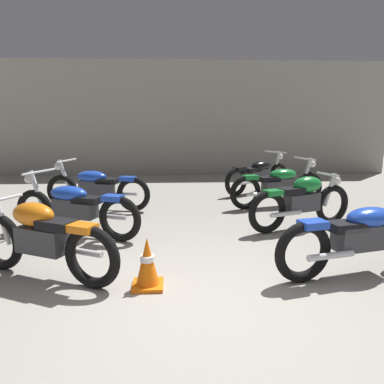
# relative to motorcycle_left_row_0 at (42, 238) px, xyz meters

# --- Properties ---
(ground_plane) EXTENTS (60.00, 60.00, 0.00)m
(ground_plane) POSITION_rel_motorcycle_left_row_0_xyz_m (1.75, -0.78, -0.46)
(ground_plane) COLOR gray
(back_wall) EXTENTS (13.49, 0.24, 3.60)m
(back_wall) POSITION_rel_motorcycle_left_row_0_xyz_m (1.75, 7.97, 1.34)
(back_wall) COLOR #9E998E
(back_wall) RESTS_ON ground
(motorcycle_left_row_0) EXTENTS (1.83, 0.94, 0.88)m
(motorcycle_left_row_0) POSITION_rel_motorcycle_left_row_0_xyz_m (0.00, 0.00, 0.00)
(motorcycle_left_row_0) COLOR black
(motorcycle_left_row_0) RESTS_ON ground
(motorcycle_left_row_1) EXTENTS (2.06, 1.00, 0.97)m
(motorcycle_left_row_1) POSITION_rel_motorcycle_left_row_0_xyz_m (-0.04, 1.48, -0.01)
(motorcycle_left_row_1) COLOR black
(motorcycle_left_row_1) RESTS_ON ground
(motorcycle_left_row_2) EXTENTS (2.13, 0.81, 0.97)m
(motorcycle_left_row_2) POSITION_rel_motorcycle_left_row_0_xyz_m (-0.07, 3.17, -0.01)
(motorcycle_left_row_2) COLOR black
(motorcycle_left_row_2) RESTS_ON ground
(motorcycle_right_row_0) EXTENTS (2.13, 0.83, 0.97)m
(motorcycle_right_row_0) POSITION_rel_motorcycle_left_row_0_xyz_m (3.55, -0.08, -0.01)
(motorcycle_right_row_0) COLOR black
(motorcycle_right_row_0) RESTS_ON ground
(motorcycle_right_row_1) EXTENTS (1.89, 0.80, 0.88)m
(motorcycle_right_row_1) POSITION_rel_motorcycle_left_row_0_xyz_m (3.50, 1.69, 0.00)
(motorcycle_right_row_1) COLOR black
(motorcycle_right_row_1) RESTS_ON ground
(motorcycle_right_row_2) EXTENTS (2.10, 0.90, 0.97)m
(motorcycle_right_row_2) POSITION_rel_motorcycle_left_row_0_xyz_m (3.58, 3.25, -0.01)
(motorcycle_right_row_2) COLOR black
(motorcycle_right_row_2) RESTS_ON ground
(motorcycle_right_row_3) EXTENTS (1.85, 1.33, 0.97)m
(motorcycle_right_row_3) POSITION_rel_motorcycle_left_row_0_xyz_m (3.52, 4.74, -0.01)
(motorcycle_right_row_3) COLOR black
(motorcycle_right_row_3) RESTS_ON ground
(traffic_cone) EXTENTS (0.32, 0.32, 0.54)m
(traffic_cone) POSITION_rel_motorcycle_left_row_0_xyz_m (1.16, -0.30, -0.20)
(traffic_cone) COLOR orange
(traffic_cone) RESTS_ON ground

